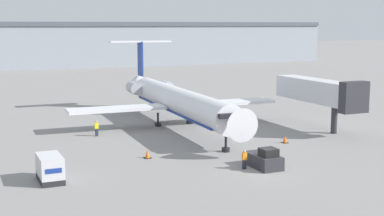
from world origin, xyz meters
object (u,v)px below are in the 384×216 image
jet_bridge (320,92)px  worker_near_tug (244,159)px  airplane_main (177,100)px  worker_by_wing (97,128)px  traffic_cone_left (147,154)px  traffic_cone_right (285,139)px  pushback_tug (264,160)px  luggage_cart (50,168)px

jet_bridge → worker_near_tug: bearing=-144.7°
airplane_main → worker_by_wing: airplane_main is taller
traffic_cone_left → traffic_cone_right: 15.22m
worker_near_tug → worker_by_wing: (-8.11, 18.57, 0.05)m
traffic_cone_left → traffic_cone_right: size_ratio=0.96×
traffic_cone_right → pushback_tug: bearing=-134.0°
airplane_main → jet_bridge: 16.87m
pushback_tug → luggage_cart: (-17.48, 3.29, 0.36)m
traffic_cone_right → jet_bridge: (7.84, 4.67, 4.05)m
airplane_main → jet_bridge: (14.66, -8.26, 1.24)m
airplane_main → luggage_cart: 24.76m
jet_bridge → airplane_main: bearing=150.6°
worker_near_tug → traffic_cone_left: size_ratio=2.07×
pushback_tug → traffic_cone_left: 10.79m
pushback_tug → traffic_cone_left: size_ratio=4.58×
airplane_main → jet_bridge: airplane_main is taller
airplane_main → worker_near_tug: airplane_main is taller
worker_near_tug → luggage_cart: bearing=168.8°
traffic_cone_left → traffic_cone_right: (15.21, 0.25, 0.02)m
luggage_cart → worker_by_wing: (7.58, 15.48, -0.13)m
worker_near_tug → worker_by_wing: worker_by_wing is taller
airplane_main → worker_near_tug: bearing=-96.0°
airplane_main → traffic_cone_left: (-8.40, -13.17, -2.83)m
traffic_cone_left → worker_by_wing: bearing=99.0°
worker_near_tug → traffic_cone_right: (8.94, 7.22, -0.46)m
worker_by_wing → jet_bridge: bearing=-15.0°
worker_near_tug → jet_bridge: 20.88m
worker_near_tug → worker_by_wing: 20.27m
luggage_cart → pushback_tug: bearing=-10.7°
airplane_main → worker_near_tug: 20.39m
pushback_tug → airplane_main: bearing=89.0°
traffic_cone_left → traffic_cone_right: traffic_cone_right is taller
luggage_cart → traffic_cone_right: (24.64, 4.12, -0.64)m
luggage_cart → traffic_cone_right: luggage_cart is taller
pushback_tug → worker_by_wing: bearing=117.8°
airplane_main → pushback_tug: (-0.34, -20.34, -2.53)m
pushback_tug → worker_near_tug: 1.80m
pushback_tug → worker_near_tug: (-1.78, 0.19, 0.18)m
worker_by_wing → jet_bridge: (24.89, -6.68, 3.54)m
pushback_tug → luggage_cart: size_ratio=1.09×
luggage_cart → traffic_cone_right: bearing=9.5°
traffic_cone_left → luggage_cart: bearing=-157.6°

